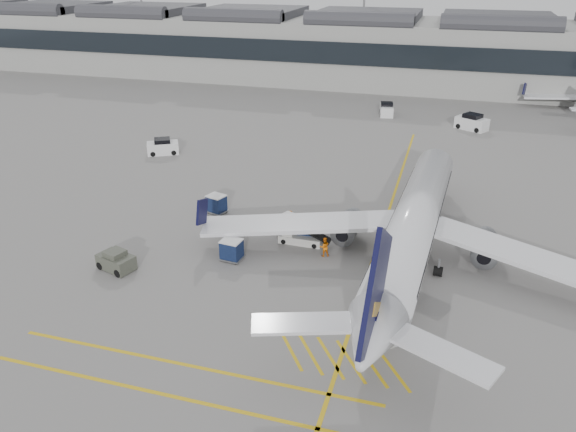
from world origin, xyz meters
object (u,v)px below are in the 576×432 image
(ramp_agent_a, at_px, (291,220))
(pushback_tug, at_px, (116,261))
(airliner_main, at_px, (413,227))
(belt_loader, at_px, (300,237))
(ramp_agent_b, at_px, (324,247))
(baggage_cart_a, at_px, (307,230))

(ramp_agent_a, relative_size, pushback_tug, 0.54)
(airliner_main, xyz_separation_m, belt_loader, (-8.85, 0.40, -2.30))
(ramp_agent_b, bearing_deg, airliner_main, 166.39)
(belt_loader, xyz_separation_m, ramp_agent_a, (-1.42, 2.26, 0.31))
(belt_loader, height_order, ramp_agent_a, belt_loader)
(ramp_agent_b, bearing_deg, baggage_cart_a, -74.09)
(airliner_main, height_order, pushback_tug, airliner_main)
(airliner_main, relative_size, ramp_agent_b, 22.75)
(belt_loader, height_order, pushback_tug, belt_loader)
(belt_loader, bearing_deg, pushback_tug, -144.91)
(airliner_main, xyz_separation_m, ramp_agent_a, (-10.27, 2.66, -1.98))
(ramp_agent_a, distance_m, pushback_tug, 14.66)
(ramp_agent_a, bearing_deg, airliner_main, -53.77)
(airliner_main, relative_size, baggage_cart_a, 21.98)
(pushback_tug, bearing_deg, airliner_main, 37.58)
(baggage_cart_a, xyz_separation_m, pushback_tug, (-12.35, -8.63, -0.20))
(baggage_cart_a, bearing_deg, belt_loader, -127.81)
(baggage_cart_a, height_order, ramp_agent_b, baggage_cart_a)
(belt_loader, xyz_separation_m, ramp_agent_b, (2.42, -1.66, 0.28))
(airliner_main, distance_m, baggage_cart_a, 8.67)
(pushback_tug, bearing_deg, ramp_agent_b, 41.37)
(ramp_agent_a, bearing_deg, pushback_tug, -174.85)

